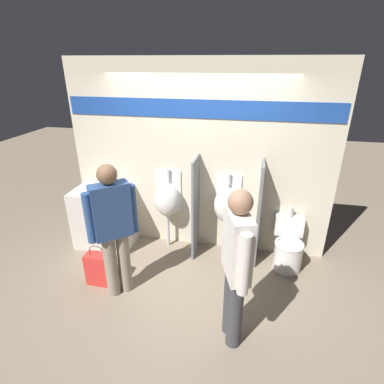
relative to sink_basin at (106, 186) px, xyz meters
The scene contains 13 objects.
ground_plane 1.67m from the sink_basin, 14.53° to the right, with size 16.00×16.00×0.00m, color gray.
display_wall 1.42m from the sink_basin, 10.71° to the left, with size 3.73×0.07×2.70m.
sink_counter 0.50m from the sink_basin, 131.19° to the right, with size 0.85×0.56×0.89m.
sink_basin is the anchor object (origin of this frame).
cell_phone 0.27m from the sink_basin, 39.45° to the right, with size 0.07×0.14×0.01m.
divider_near_counter 1.37m from the sink_basin, ahead, with size 0.03×0.45×1.47m.
divider_mid 2.24m from the sink_basin, ahead, with size 0.03×0.45×1.47m.
urinal_near_counter 0.93m from the sink_basin, ahead, with size 0.37×0.31×1.21m.
urinal_far 1.80m from the sink_basin, ahead, with size 0.37×0.31×1.21m.
toilet 2.74m from the sink_basin, ahead, with size 0.39×0.55×0.82m.
person_in_vest 2.46m from the sink_basin, 35.22° to the right, with size 0.31×0.56×1.67m.
person_with_lanyard 1.19m from the sink_basin, 59.48° to the right, with size 0.47×0.41×1.66m.
shopping_bag 1.22m from the sink_basin, 73.14° to the right, with size 0.31×0.17×0.57m.
Camera 1 is at (0.73, -3.36, 2.65)m, focal length 28.00 mm.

